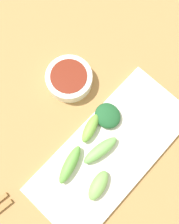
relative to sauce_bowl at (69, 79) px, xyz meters
The scene contains 8 objects.
tabletop 0.12m from the sauce_bowl, 17.47° to the right, with size 2.10×2.10×0.02m, color #A37745.
sauce_bowl is the anchor object (origin of this frame).
serving_plate 0.20m from the sauce_bowl, 17.23° to the right, with size 0.18×0.40×0.01m, color silver.
broccoli_stalk_0 0.13m from the sauce_bowl, 24.28° to the right, with size 0.03×0.07×0.03m, color #74AD43.
broccoli_leafy_1 0.13m from the sauce_bowl, ahead, with size 0.06×0.06×0.02m, color #1D542B.
broccoli_stalk_2 0.25m from the sauce_bowl, 31.52° to the right, with size 0.03×0.07×0.03m, color #74AB54.
broccoli_stalk_3 0.20m from the sauce_bowl, 45.13° to the right, with size 0.03×0.09×0.03m, color #60A443.
broccoli_stalk_4 0.19m from the sauce_bowl, 23.85° to the right, with size 0.03×0.09×0.03m, color #71B259.
Camera 1 is at (0.09, -0.10, 0.61)m, focal length 40.86 mm.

